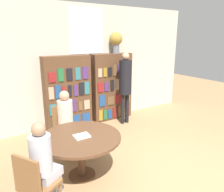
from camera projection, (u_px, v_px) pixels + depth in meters
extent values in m
plane|color=#9E7A51|center=(184.00, 187.00, 3.31)|extent=(16.00, 16.00, 0.00)
cube|color=beige|center=(87.00, 65.00, 5.63)|extent=(6.40, 0.06, 3.00)
cube|color=white|center=(86.00, 31.00, 5.38)|extent=(0.90, 0.01, 1.10)
cube|color=brown|center=(68.00, 93.00, 5.31)|extent=(1.13, 0.32, 1.79)
cube|color=#236638|center=(56.00, 124.00, 5.16)|extent=(0.19, 0.02, 0.30)
cube|color=navy|center=(67.00, 123.00, 5.29)|extent=(0.23, 0.02, 0.28)
cube|color=navy|center=(77.00, 120.00, 5.42)|extent=(0.17, 0.02, 0.29)
cube|color=navy|center=(86.00, 118.00, 5.55)|extent=(0.20, 0.02, 0.28)
cube|color=#2D707A|center=(53.00, 110.00, 5.03)|extent=(0.15, 0.02, 0.26)
cube|color=#4C2D6B|center=(61.00, 109.00, 5.12)|extent=(0.10, 0.02, 0.27)
cube|color=#2D707A|center=(68.00, 107.00, 5.21)|extent=(0.12, 0.02, 0.27)
cube|color=#4C2D6B|center=(74.00, 105.00, 5.29)|extent=(0.12, 0.02, 0.31)
cube|color=brown|center=(80.00, 106.00, 5.39)|extent=(0.10, 0.02, 0.22)
cube|color=tan|center=(87.00, 105.00, 5.47)|extent=(0.15, 0.02, 0.23)
cube|color=tan|center=(51.00, 93.00, 4.92)|extent=(0.12, 0.02, 0.28)
cube|color=navy|center=(58.00, 92.00, 5.00)|extent=(0.12, 0.02, 0.31)
cube|color=maroon|center=(64.00, 92.00, 5.08)|extent=(0.08, 0.02, 0.25)
cube|color=black|center=(70.00, 91.00, 5.15)|extent=(0.08, 0.02, 0.27)
cube|color=#4C2D6B|center=(76.00, 91.00, 5.23)|extent=(0.11, 0.02, 0.26)
cube|color=black|center=(81.00, 89.00, 5.30)|extent=(0.13, 0.02, 0.31)
cube|color=#2D707A|center=(87.00, 88.00, 5.37)|extent=(0.12, 0.02, 0.31)
cube|color=maroon|center=(52.00, 77.00, 4.85)|extent=(0.16, 0.02, 0.23)
cube|color=#236638|center=(61.00, 75.00, 4.94)|extent=(0.13, 0.02, 0.30)
cube|color=black|center=(69.00, 75.00, 5.05)|extent=(0.14, 0.02, 0.28)
cube|color=#2D707A|center=(78.00, 74.00, 5.16)|extent=(0.13, 0.02, 0.29)
cube|color=#4C2D6B|center=(85.00, 73.00, 5.25)|extent=(0.15, 0.02, 0.30)
cube|color=brown|center=(111.00, 87.00, 5.95)|extent=(1.13, 0.32, 1.79)
cube|color=olive|center=(101.00, 115.00, 5.77)|extent=(0.10, 0.02, 0.29)
cube|color=#236638|center=(105.00, 115.00, 5.84)|extent=(0.10, 0.02, 0.27)
cube|color=navy|center=(110.00, 114.00, 5.92)|extent=(0.11, 0.02, 0.25)
cube|color=maroon|center=(114.00, 112.00, 5.99)|extent=(0.09, 0.02, 0.29)
cube|color=brown|center=(119.00, 111.00, 6.07)|extent=(0.09, 0.02, 0.31)
cube|color=olive|center=(123.00, 112.00, 6.15)|extent=(0.11, 0.02, 0.23)
cube|color=maroon|center=(128.00, 110.00, 6.22)|extent=(0.09, 0.02, 0.26)
cube|color=navy|center=(102.00, 101.00, 5.69)|extent=(0.16, 0.02, 0.30)
cube|color=brown|center=(111.00, 101.00, 5.83)|extent=(0.20, 0.02, 0.22)
cube|color=maroon|center=(119.00, 99.00, 5.96)|extent=(0.22, 0.02, 0.25)
cube|color=olive|center=(126.00, 97.00, 6.08)|extent=(0.20, 0.02, 0.30)
cube|color=maroon|center=(100.00, 87.00, 5.57)|extent=(0.15, 0.02, 0.25)
cube|color=#4C2D6B|center=(106.00, 87.00, 5.66)|extent=(0.12, 0.02, 0.23)
cube|color=black|center=(112.00, 85.00, 5.75)|extent=(0.10, 0.02, 0.29)
cube|color=tan|center=(117.00, 84.00, 5.83)|extent=(0.10, 0.02, 0.29)
cube|color=olive|center=(123.00, 84.00, 5.92)|extent=(0.15, 0.02, 0.27)
cube|color=navy|center=(128.00, 84.00, 6.01)|extent=(0.15, 0.02, 0.26)
cube|color=tan|center=(100.00, 73.00, 5.47)|extent=(0.11, 0.02, 0.22)
cube|color=olive|center=(105.00, 72.00, 5.54)|extent=(0.09, 0.02, 0.22)
cube|color=black|center=(110.00, 72.00, 5.62)|extent=(0.10, 0.02, 0.23)
cube|color=brown|center=(115.00, 70.00, 5.69)|extent=(0.11, 0.02, 0.29)
cube|color=#4C2D6B|center=(120.00, 70.00, 5.76)|extent=(0.12, 0.02, 0.29)
cube|color=brown|center=(124.00, 69.00, 5.84)|extent=(0.09, 0.02, 0.28)
cube|color=tan|center=(129.00, 70.00, 5.92)|extent=(0.12, 0.02, 0.24)
cylinder|color=slate|center=(116.00, 49.00, 5.76)|extent=(0.17, 0.17, 0.24)
sphere|color=olive|center=(116.00, 39.00, 5.69)|extent=(0.34, 0.34, 0.34)
cylinder|color=brown|center=(82.00, 174.00, 3.60)|extent=(0.44, 0.44, 0.03)
cylinder|color=brown|center=(81.00, 156.00, 3.51)|extent=(0.12, 0.12, 0.64)
cylinder|color=brown|center=(80.00, 137.00, 3.42)|extent=(1.28, 1.28, 0.04)
cube|color=brown|center=(40.00, 185.00, 2.72)|extent=(0.55, 0.55, 0.04)
cube|color=brown|center=(27.00, 176.00, 2.50)|extent=(0.24, 0.36, 0.45)
cylinder|color=brown|center=(41.00, 188.00, 2.99)|extent=(0.04, 0.04, 0.41)
cube|color=brown|center=(66.00, 131.00, 4.26)|extent=(0.43, 0.43, 0.04)
cube|color=brown|center=(62.00, 116.00, 4.35)|extent=(0.40, 0.07, 0.45)
cylinder|color=brown|center=(77.00, 143.00, 4.25)|extent=(0.04, 0.04, 0.41)
cylinder|color=brown|center=(60.00, 147.00, 4.10)|extent=(0.04, 0.04, 0.41)
cylinder|color=brown|center=(72.00, 136.00, 4.54)|extent=(0.04, 0.04, 0.41)
cylinder|color=brown|center=(56.00, 140.00, 4.39)|extent=(0.04, 0.04, 0.41)
cube|color=beige|center=(67.00, 130.00, 4.12)|extent=(0.31, 0.34, 0.12)
cylinder|color=beige|center=(65.00, 113.00, 4.11)|extent=(0.28, 0.28, 0.50)
sphere|color=tan|center=(64.00, 96.00, 4.02)|extent=(0.19, 0.19, 0.19)
cylinder|color=beige|center=(74.00, 145.00, 4.13)|extent=(0.10, 0.10, 0.45)
cylinder|color=beige|center=(66.00, 147.00, 4.06)|extent=(0.10, 0.10, 0.45)
cube|color=#B2B7C6|center=(47.00, 173.00, 2.82)|extent=(0.41, 0.40, 0.12)
cylinder|color=#B2B7C6|center=(41.00, 155.00, 2.66)|extent=(0.27, 0.27, 0.50)
sphere|color=#A37A5B|center=(38.00, 129.00, 2.58)|extent=(0.17, 0.17, 0.17)
cylinder|color=#B2B7C6|center=(51.00, 185.00, 3.02)|extent=(0.10, 0.10, 0.45)
cylinder|color=#B2B7C6|center=(59.00, 188.00, 2.95)|extent=(0.10, 0.10, 0.45)
cylinder|color=black|center=(123.00, 109.00, 5.68)|extent=(0.10, 0.10, 0.80)
cylinder|color=black|center=(127.00, 108.00, 5.75)|extent=(0.10, 0.10, 0.80)
cylinder|color=black|center=(125.00, 77.00, 5.49)|extent=(0.31, 0.31, 0.86)
sphere|color=tan|center=(126.00, 56.00, 5.36)|extent=(0.18, 0.18, 0.18)
cylinder|color=black|center=(122.00, 67.00, 5.71)|extent=(0.07, 0.30, 0.07)
cube|color=silver|center=(82.00, 136.00, 3.38)|extent=(0.24, 0.18, 0.03)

